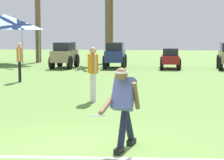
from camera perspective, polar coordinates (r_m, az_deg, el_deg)
The scene contains 12 objects.
ground_plane at distance 7.17m, azimuth -4.75°, elevation -9.87°, with size 80.00×80.00×0.00m, color olive.
field_line_paint at distance 7.07m, azimuth -4.92°, elevation -10.07°, with size 26.56×0.12×0.01m, color white.
frisbee_thrower at distance 7.31m, azimuth 1.54°, elevation -3.14°, with size 0.64×1.04×1.41m.
frisbee_in_flight at distance 6.81m, azimuth -1.94°, elevation -4.69°, with size 0.32×0.32×0.07m.
teammate_midfield at distance 17.64m, azimuth -12.00°, elevation 2.79°, with size 0.29×0.49×1.56m.
teammate_deep at distance 12.39m, azimuth -2.51°, elevation 1.45°, with size 0.34×0.47×1.56m.
parked_car_slot_a at distance 24.03m, azimuth -6.22°, elevation 3.34°, with size 1.24×2.39×1.40m.
parked_car_slot_b at distance 23.89m, azimuth 0.42°, elevation 3.36°, with size 1.22×2.37×1.40m.
parked_car_slot_c at distance 23.59m, azimuth 7.61°, elevation 2.83°, with size 1.10×2.21×1.10m.
palm_tree_left_of_centre at distance 28.74m, azimuth -9.67°, elevation 9.75°, with size 3.11×3.30×6.36m.
palm_tree_right_of_centre at distance 27.81m, azimuth -0.62°, elevation 10.45°, with size 3.23×3.34×6.57m.
event_tent at distance 27.36m, azimuth -13.96°, elevation 7.39°, with size 3.54×3.54×3.05m.
Camera 1 is at (1.38, -6.74, 2.01)m, focal length 70.00 mm.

